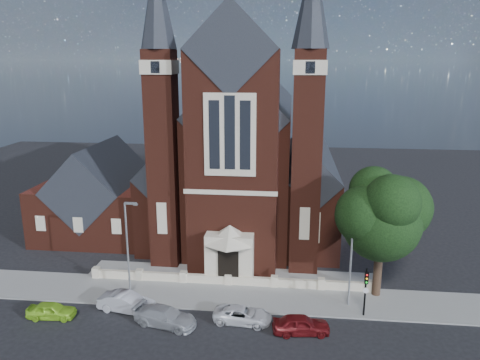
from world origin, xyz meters
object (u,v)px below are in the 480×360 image
(street_lamp_left, at_px, (128,243))
(traffic_signal, at_px, (366,286))
(car_lime_van, at_px, (51,310))
(car_silver_b, at_px, (165,317))
(car_dark_red, at_px, (301,324))
(street_lamp_right, at_px, (353,253))
(car_white_suv, at_px, (243,315))
(street_tree, at_px, (384,218))
(car_silver_a, at_px, (127,302))
(church, at_px, (247,156))
(parish_hall, at_px, (101,198))

(street_lamp_left, distance_m, traffic_signal, 19.08)
(car_lime_van, distance_m, car_silver_b, 8.90)
(car_dark_red, bearing_deg, car_lime_van, 83.33)
(street_lamp_left, bearing_deg, car_silver_b, -46.38)
(street_lamp_right, relative_size, traffic_signal, 2.02)
(car_lime_van, distance_m, car_white_suv, 14.57)
(street_lamp_right, xyz_separation_m, traffic_signal, (0.91, -1.57, -2.02))
(street_lamp_right, relative_size, car_white_suv, 1.85)
(traffic_signal, xyz_separation_m, car_dark_red, (-4.82, -2.73, -1.88))
(street_tree, bearing_deg, car_silver_a, -167.50)
(street_tree, distance_m, car_white_suv, 13.45)
(street_tree, distance_m, car_lime_van, 26.74)
(car_silver_a, bearing_deg, street_tree, -67.38)
(street_lamp_right, distance_m, car_white_suv, 9.73)
(street_tree, bearing_deg, street_lamp_right, -145.74)
(street_tree, xyz_separation_m, car_silver_a, (-19.93, -4.42, -6.22))
(car_silver_b, bearing_deg, church, 4.94)
(traffic_signal, xyz_separation_m, car_silver_a, (-18.33, -1.13, -1.84))
(parish_hall, distance_m, car_silver_a, 19.11)
(car_lime_van, bearing_deg, car_dark_red, -94.22)
(parish_hall, distance_m, street_lamp_right, 29.62)
(church, relative_size, car_dark_red, 8.50)
(traffic_signal, bearing_deg, car_silver_a, -176.46)
(church, height_order, traffic_signal, church)
(street_lamp_right, bearing_deg, street_lamp_left, 180.00)
(church, relative_size, car_white_suv, 7.97)
(church, relative_size, car_silver_a, 7.77)
(traffic_signal, xyz_separation_m, car_lime_van, (-23.68, -2.71, -1.96))
(church, distance_m, street_lamp_left, 20.84)
(car_silver_a, height_order, car_silver_b, car_silver_a)
(car_silver_b, bearing_deg, parish_hall, 47.85)
(parish_hall, relative_size, car_silver_a, 2.72)
(car_silver_b, bearing_deg, car_silver_a, 79.57)
(traffic_signal, height_order, car_white_suv, traffic_signal)
(traffic_signal, bearing_deg, church, 118.20)
(church, height_order, street_tree, church)
(street_lamp_left, relative_size, car_silver_b, 1.69)
(car_lime_van, xyz_separation_m, car_silver_b, (8.90, -0.04, 0.07))
(car_silver_a, xyz_separation_m, car_white_suv, (9.19, -0.60, -0.13))
(traffic_signal, height_order, car_dark_red, traffic_signal)
(church, xyz_separation_m, street_lamp_left, (-7.91, -18.94, -3.59))
(church, distance_m, traffic_signal, 23.94)
(traffic_signal, bearing_deg, street_lamp_right, 120.01)
(car_lime_van, bearing_deg, car_silver_a, -77.72)
(parish_hall, xyz_separation_m, car_dark_red, (22.18, -18.31, -3.31))
(street_lamp_left, distance_m, car_silver_b, 7.15)
(street_lamp_left, height_order, car_silver_a, street_lamp_left)
(car_white_suv, distance_m, car_dark_red, 4.44)
(car_silver_b, height_order, car_white_suv, car_silver_b)
(street_tree, distance_m, street_lamp_left, 20.71)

